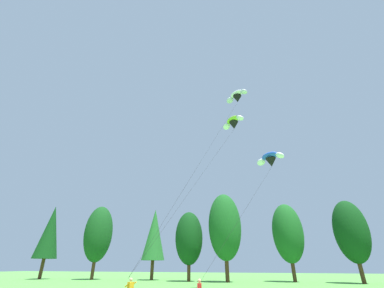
{
  "coord_description": "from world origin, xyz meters",
  "views": [
    {
      "loc": [
        7.45,
        7.04,
        2.4
      ],
      "look_at": [
        1.79,
        24.52,
        11.25
      ],
      "focal_mm": 23.75,
      "sensor_mm": 36.0,
      "label": 1
    }
  ],
  "objects": [
    {
      "name": "treeline_tree_f",
      "position": [
        9.04,
        57.46,
        7.73
      ],
      "size": [
        5.25,
        5.25,
        12.76
      ],
      "color": "#472D19",
      "rests_on": "ground_plane"
    },
    {
      "name": "treeline_tree_b",
      "position": [
        -28.2,
        53.93,
        8.49
      ],
      "size": [
        5.59,
        5.59,
        14.02
      ],
      "color": "#472D19",
      "rests_on": "ground_plane"
    },
    {
      "name": "parafoil_kite_far_white",
      "position": [
        4.56,
        35.79,
        23.18
      ],
      "size": [
        9.04,
        12.84,
        22.35
      ],
      "color": "white"
    },
    {
      "name": "parafoil_kite_mid_blue_white",
      "position": [
        7.7,
        33.5,
        12.69
      ],
      "size": [
        7.14,
        10.6,
        12.31
      ],
      "color": "blue"
    },
    {
      "name": "treeline_tree_d",
      "position": [
        -8.18,
        53.54,
        7.03
      ],
      "size": [
        4.94,
        4.94,
        11.62
      ],
      "color": "#472D19",
      "rests_on": "ground_plane"
    },
    {
      "name": "treeline_tree_c",
      "position": [
        -16.51,
        56.23,
        8.22
      ],
      "size": [
        4.49,
        4.49,
        13.12
      ],
      "color": "#472D19",
      "rests_on": "ground_plane"
    },
    {
      "name": "treeline_tree_g",
      "position": [
        18.67,
        55.88,
        7.5
      ],
      "size": [
        5.14,
        5.14,
        12.38
      ],
      "color": "#472D19",
      "rests_on": "ground_plane"
    },
    {
      "name": "parafoil_kite_high_lime_white",
      "position": [
        3.72,
        36.35,
        19.53
      ],
      "size": [
        8.21,
        13.6,
        18.77
      ],
      "color": "#93D633"
    },
    {
      "name": "treeline_tree_e",
      "position": [
        -1.45,
        53.44,
        8.76
      ],
      "size": [
        5.71,
        5.71,
        14.47
      ],
      "color": "#472D19",
      "rests_on": "ground_plane"
    },
    {
      "name": "treeline_tree_a",
      "position": [
        -39.66,
        52.57,
        9.14
      ],
      "size": [
        4.81,
        4.81,
        14.59
      ],
      "color": "#472D19",
      "rests_on": "ground_plane"
    }
  ]
}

